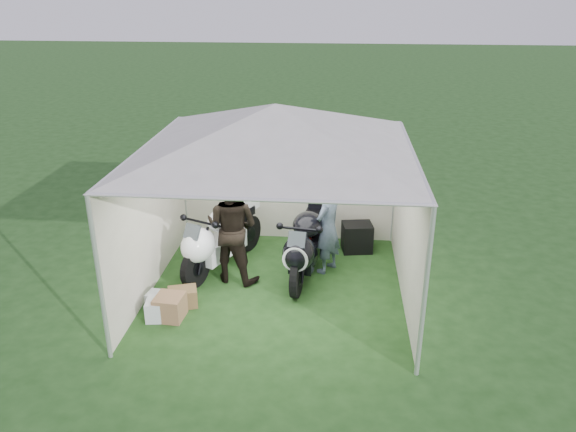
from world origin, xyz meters
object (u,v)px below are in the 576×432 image
at_px(canopy_tent, 276,132).
at_px(crate_3, 183,297).
at_px(crate_1, 170,307).
at_px(crate_2, 158,299).
at_px(motorcycle_black, 305,243).
at_px(equipment_box, 357,237).
at_px(crate_0, 163,309).
at_px(person_dark_jacket, 232,227).
at_px(person_blue_jacket, 328,227).
at_px(paddock_stand, 316,242).
at_px(motorcycle_white, 218,237).

relative_size(canopy_tent, crate_3, 13.21).
xyz_separation_m(crate_1, crate_3, (0.10, 0.35, -0.04)).
bearing_deg(crate_2, motorcycle_black, 28.02).
xyz_separation_m(canopy_tent, equipment_box, (1.32, 1.48, -2.31)).
distance_m(crate_0, crate_3, 0.42).
xyz_separation_m(person_dark_jacket, equipment_box, (2.07, 1.26, -0.67)).
distance_m(person_dark_jacket, equipment_box, 2.51).
xyz_separation_m(person_dark_jacket, crate_2, (-1.00, -0.97, -0.82)).
height_order(equipment_box, crate_2, equipment_box).
bearing_deg(person_dark_jacket, crate_0, 73.52).
height_order(person_blue_jacket, crate_0, person_blue_jacket).
distance_m(canopy_tent, equipment_box, 3.05).
height_order(crate_1, crate_3, crate_1).
distance_m(paddock_stand, equipment_box, 0.76).
relative_size(equipment_box, crate_1, 1.32).
distance_m(person_dark_jacket, crate_1, 1.64).
distance_m(person_blue_jacket, crate_1, 2.90).
height_order(motorcycle_black, crate_3, motorcycle_black).
xyz_separation_m(equipment_box, crate_0, (-2.90, -2.54, -0.11)).
bearing_deg(crate_0, motorcycle_black, 36.35).
bearing_deg(crate_0, paddock_stand, 49.21).
bearing_deg(crate_2, equipment_box, 35.90).
bearing_deg(crate_2, paddock_stand, 43.10).
relative_size(motorcycle_white, crate_0, 4.59).
height_order(canopy_tent, equipment_box, canopy_tent).
height_order(motorcycle_white, crate_1, motorcycle_white).
distance_m(equipment_box, crate_1, 3.76).
xyz_separation_m(person_blue_jacket, crate_0, (-2.37, -1.71, -0.65)).
bearing_deg(crate_0, crate_3, 60.80).
xyz_separation_m(equipment_box, crate_3, (-2.69, -2.17, -0.12)).
relative_size(motorcycle_black, person_blue_jacket, 1.39).
bearing_deg(canopy_tent, crate_0, -146.18).
relative_size(canopy_tent, motorcycle_white, 2.70).
bearing_deg(person_blue_jacket, crate_0, -22.20).
bearing_deg(person_dark_jacket, motorcycle_black, -154.20).
bearing_deg(paddock_stand, person_dark_jacket, -137.55).
bearing_deg(crate_3, person_blue_jacket, 31.92).
height_order(equipment_box, crate_3, equipment_box).
height_order(paddock_stand, crate_3, paddock_stand).
bearing_deg(person_blue_jacket, crate_2, -29.29).
xyz_separation_m(motorcycle_white, paddock_stand, (1.62, 0.91, -0.45)).
bearing_deg(person_blue_jacket, motorcycle_black, -24.83).
bearing_deg(motorcycle_black, canopy_tent, -127.86).
bearing_deg(motorcycle_black, motorcycle_white, -176.14).
bearing_deg(motorcycle_black, person_dark_jacket, -162.78).
bearing_deg(paddock_stand, canopy_tent, -111.74).
height_order(motorcycle_black, equipment_box, motorcycle_black).
relative_size(person_blue_jacket, crate_1, 4.01).
height_order(paddock_stand, person_blue_jacket, person_blue_jacket).
distance_m(motorcycle_black, paddock_stand, 1.12).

